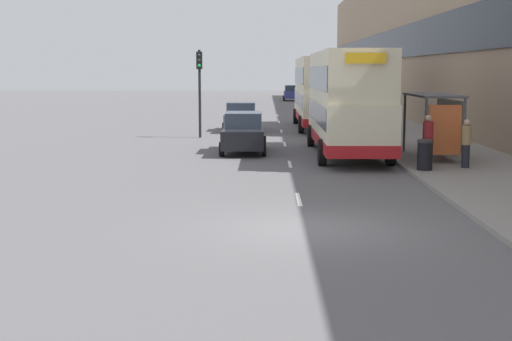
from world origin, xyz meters
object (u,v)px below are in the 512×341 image
(double_decker_bus_ahead, at_px, (319,91))
(pedestrian_2, at_px, (428,140))
(double_decker_bus_near, at_px, (347,101))
(bus_shelter, at_px, (439,114))
(litter_bin, at_px, (425,155))
(pedestrian_1, at_px, (466,143))
(car_1, at_px, (318,106))
(pedestrian_at_shelter, at_px, (455,134))
(traffic_light_far_kerb, at_px, (200,79))
(car_3, at_px, (292,93))
(car_0, at_px, (244,133))
(car_2, at_px, (241,117))

(double_decker_bus_ahead, distance_m, pedestrian_2, 18.81)
(double_decker_bus_near, bearing_deg, bus_shelter, -33.63)
(pedestrian_2, bearing_deg, litter_bin, -107.87)
(pedestrian_1, bearing_deg, bus_shelter, 97.37)
(double_decker_bus_ahead, bearing_deg, car_1, 86.09)
(double_decker_bus_ahead, relative_size, pedestrian_2, 6.19)
(pedestrian_at_shelter, bearing_deg, car_1, 97.86)
(traffic_light_far_kerb, bearing_deg, pedestrian_at_shelter, -38.50)
(pedestrian_at_shelter, xyz_separation_m, traffic_light_far_kerb, (-11.14, 8.86, 2.13))
(bus_shelter, distance_m, car_3, 56.32)
(pedestrian_1, bearing_deg, car_1, 95.69)
(car_0, xyz_separation_m, pedestrian_2, (6.69, -5.63, 0.22))
(bus_shelter, distance_m, double_decker_bus_ahead, 16.57)
(double_decker_bus_ahead, bearing_deg, bus_shelter, -78.10)
(car_0, bearing_deg, car_2, -87.42)
(pedestrian_at_shelter, xyz_separation_m, litter_bin, (-2.19, -4.43, -0.31))
(double_decker_bus_near, bearing_deg, pedestrian_1, -52.96)
(pedestrian_2, relative_size, litter_bin, 1.76)
(double_decker_bus_near, xyz_separation_m, pedestrian_1, (3.64, -4.82, -1.27))
(double_decker_bus_ahead, relative_size, car_0, 2.50)
(pedestrian_2, bearing_deg, double_decker_bus_ahead, 97.54)
(car_0, height_order, litter_bin, car_0)
(car_3, distance_m, litter_bin, 59.47)
(car_0, height_order, car_1, car_0)
(pedestrian_at_shelter, bearing_deg, litter_bin, -116.28)
(bus_shelter, height_order, pedestrian_at_shelter, bus_shelter)
(car_2, bearing_deg, pedestrian_at_shelter, 124.79)
(double_decker_bus_near, height_order, double_decker_bus_ahead, same)
(double_decker_bus_ahead, distance_m, car_0, 13.72)
(car_3, bearing_deg, traffic_light_far_kerb, -98.03)
(double_decker_bus_ahead, xyz_separation_m, pedestrian_1, (3.76, -18.84, -1.27))
(car_1, height_order, pedestrian_at_shelter, pedestrian_at_shelter)
(car_0, bearing_deg, double_decker_bus_ahead, -108.05)
(car_1, distance_m, pedestrian_2, 29.85)
(car_1, xyz_separation_m, car_3, (-1.01, 28.78, 0.04))
(bus_shelter, xyz_separation_m, car_0, (-7.64, 3.24, -1.02))
(pedestrian_1, xyz_separation_m, pedestrian_2, (-1.29, 0.23, 0.07))
(car_1, height_order, car_3, car_3)
(double_decker_bus_near, relative_size, traffic_light_far_kerb, 2.30)
(car_2, distance_m, litter_bin, 18.86)
(double_decker_bus_near, height_order, pedestrian_at_shelter, double_decker_bus_near)
(pedestrian_at_shelter, distance_m, pedestrian_2, 4.08)
(pedestrian_at_shelter, xyz_separation_m, pedestrian_2, (-1.92, -3.60, 0.11))
(car_2, xyz_separation_m, litter_bin, (6.92, -17.54, -0.16))
(car_1, distance_m, litter_bin, 30.66)
(car_0, height_order, car_3, car_3)
(car_1, relative_size, pedestrian_1, 2.51)
(car_3, height_order, traffic_light_far_kerb, traffic_light_far_kerb)
(double_decker_bus_ahead, xyz_separation_m, pedestrian_at_shelter, (4.38, -15.00, -1.31))
(double_decker_bus_near, xyz_separation_m, double_decker_bus_ahead, (-0.12, 14.02, 0.00))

